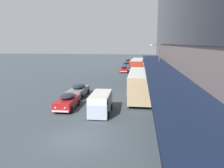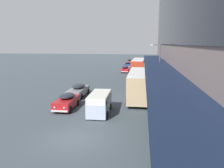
# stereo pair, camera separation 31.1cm
# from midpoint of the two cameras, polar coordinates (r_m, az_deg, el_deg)

# --- Properties ---
(ground) EXTENTS (240.00, 240.00, 0.00)m
(ground) POSITION_cam_midpoint_polar(r_m,az_deg,el_deg) (15.84, -9.12, -14.12)
(ground) COLOR #3C464E
(transit_bus_kerbside_front) EXTENTS (3.01, 9.90, 3.28)m
(transit_bus_kerbside_front) POSITION_cam_midpoint_polar(r_m,az_deg,el_deg) (47.25, 7.10, 4.79)
(transit_bus_kerbside_front) COLOR #B9361F
(transit_bus_kerbside_front) RESTS_ON ground
(transit_bus_kerbside_rear) EXTENTS (2.81, 9.08, 3.35)m
(transit_bus_kerbside_rear) POSITION_cam_midpoint_polar(r_m,az_deg,el_deg) (26.03, 7.58, 0.16)
(transit_bus_kerbside_rear) COLOR tan
(transit_bus_kerbside_rear) RESTS_ON ground
(sedan_second_near) EXTENTS (2.10, 4.72, 1.60)m
(sedan_second_near) POSITION_cam_midpoint_polar(r_m,az_deg,el_deg) (61.08, 4.31, 5.11)
(sedan_second_near) COLOR navy
(sedan_second_near) RESTS_ON ground
(sedan_lead_mid) EXTENTS (1.86, 4.27, 1.57)m
(sedan_lead_mid) POSITION_cam_midpoint_polar(r_m,az_deg,el_deg) (22.79, -11.38, -4.39)
(sedan_lead_mid) COLOR #A8191B
(sedan_lead_mid) RESTS_ON ground
(sedan_lead_near) EXTENTS (1.97, 4.96, 1.54)m
(sedan_lead_near) POSITION_cam_midpoint_polar(r_m,az_deg,el_deg) (27.91, -8.47, -1.57)
(sedan_lead_near) COLOR gray
(sedan_lead_near) RESTS_ON ground
(sedan_oncoming_front) EXTENTS (1.94, 4.95, 1.65)m
(sedan_oncoming_front) POSITION_cam_midpoint_polar(r_m,az_deg,el_deg) (71.46, 4.74, 5.90)
(sedan_oncoming_front) COLOR #AE2120
(sedan_oncoming_front) RESTS_ON ground
(sedan_far_back) EXTENTS (1.87, 4.47, 1.53)m
(sedan_far_back) POSITION_cam_midpoint_polar(r_m,az_deg,el_deg) (50.69, 3.64, 3.95)
(sedan_far_back) COLOR #AF1A21
(sedan_far_back) RESTS_ON ground
(vw_van) EXTENTS (1.98, 4.58, 1.96)m
(vw_van) POSITION_cam_midpoint_polar(r_m,az_deg,el_deg) (20.84, -2.75, -4.70)
(vw_van) COLOR #ACB9CE
(vw_van) RESTS_ON ground
(pedestrian_at_kerb) EXTENTS (0.40, 0.56, 1.86)m
(pedestrian_at_kerb) POSITION_cam_midpoint_polar(r_m,az_deg,el_deg) (17.65, 17.80, -7.77)
(pedestrian_at_kerb) COLOR black
(pedestrian_at_kerb) RESTS_ON sidewalk_kerb
(street_lamp) EXTENTS (1.50, 0.28, 6.35)m
(street_lamp) POSITION_cam_midpoint_polar(r_m,az_deg,el_deg) (33.21, 12.27, 5.66)
(street_lamp) COLOR #4C4C51
(street_lamp) RESTS_ON sidewalk_kerb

